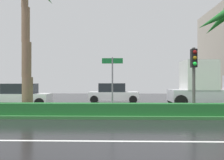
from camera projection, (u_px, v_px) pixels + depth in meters
ground_plane at (124, 112)px, 14.10m from camera, size 90.00×42.00×0.10m
near_lane_divider_stripe at (130, 141)px, 7.10m from camera, size 81.00×0.14×0.01m
median_strip at (124, 113)px, 13.10m from camera, size 85.50×4.00×0.15m
median_hedge at (125, 109)px, 11.70m from camera, size 76.50×0.70×0.60m
palm_tree_mid_left at (25, 0)px, 12.78m from camera, size 4.43×4.35×8.47m
traffic_signal_median_right at (194, 68)px, 11.75m from camera, size 0.28×0.43×3.50m
street_name_sign at (112, 78)px, 11.86m from camera, size 1.10×0.08×3.00m
car_in_traffic_leading at (21, 95)px, 17.25m from camera, size 4.30×2.02×1.72m
car_in_traffic_second at (113, 93)px, 20.00m from camera, size 4.30×2.02×1.72m
box_truck_lead at (211, 86)px, 17.12m from camera, size 6.40×2.64×3.46m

